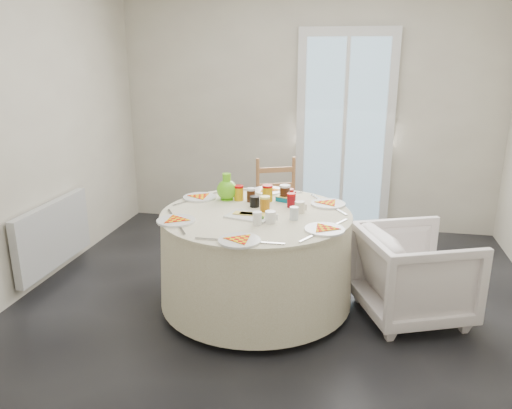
% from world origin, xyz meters
% --- Properties ---
extents(floor, '(4.00, 4.00, 0.00)m').
position_xyz_m(floor, '(0.00, 0.00, 0.00)').
color(floor, black).
rests_on(floor, ground).
extents(wall_back, '(4.00, 0.02, 2.60)m').
position_xyz_m(wall_back, '(0.00, 2.00, 1.30)').
color(wall_back, '#BCB5A3').
rests_on(wall_back, floor).
extents(wall_left, '(0.02, 4.00, 2.60)m').
position_xyz_m(wall_left, '(-2.00, 0.00, 1.30)').
color(wall_left, '#BCB5A3').
rests_on(wall_left, floor).
extents(glass_door, '(1.00, 0.08, 2.10)m').
position_xyz_m(glass_door, '(0.40, 1.95, 1.05)').
color(glass_door, silver).
rests_on(glass_door, floor).
extents(radiator, '(0.07, 1.00, 0.55)m').
position_xyz_m(radiator, '(-1.94, 0.20, 0.38)').
color(radiator, silver).
rests_on(radiator, floor).
extents(table, '(1.43, 1.43, 0.72)m').
position_xyz_m(table, '(-0.16, 0.05, 0.38)').
color(table, '#ECE6C7').
rests_on(table, floor).
extents(wooden_chair, '(0.53, 0.52, 0.92)m').
position_xyz_m(wooden_chair, '(-0.14, 1.07, 0.47)').
color(wooden_chair, '#99633B').
rests_on(wooden_chair, floor).
extents(armchair, '(0.88, 0.91, 0.73)m').
position_xyz_m(armchair, '(0.99, 0.10, 0.39)').
color(armchair, white).
rests_on(armchair, floor).
extents(place_settings, '(1.48, 1.48, 0.03)m').
position_xyz_m(place_settings, '(-0.16, 0.05, 0.77)').
color(place_settings, silver).
rests_on(place_settings, table).
extents(jar_cluster, '(0.54, 0.36, 0.14)m').
position_xyz_m(jar_cluster, '(-0.15, 0.29, 0.82)').
color(jar_cluster, '#A94E17').
rests_on(jar_cluster, table).
extents(butter_tub, '(0.13, 0.11, 0.04)m').
position_xyz_m(butter_tub, '(-0.01, 0.38, 0.79)').
color(butter_tub, '#036385').
rests_on(butter_tub, table).
extents(green_pitcher, '(0.19, 0.19, 0.21)m').
position_xyz_m(green_pitcher, '(-0.45, 0.34, 0.87)').
color(green_pitcher, '#64CB1A').
rests_on(green_pitcher, table).
extents(cheese_platter, '(0.35, 0.27, 0.04)m').
position_xyz_m(cheese_platter, '(-0.19, -0.05, 0.77)').
color(cheese_platter, white).
rests_on(cheese_platter, table).
extents(mugs_glasses, '(0.68, 0.68, 0.10)m').
position_xyz_m(mugs_glasses, '(-0.02, 0.07, 0.81)').
color(mugs_glasses, gray).
rests_on(mugs_glasses, table).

